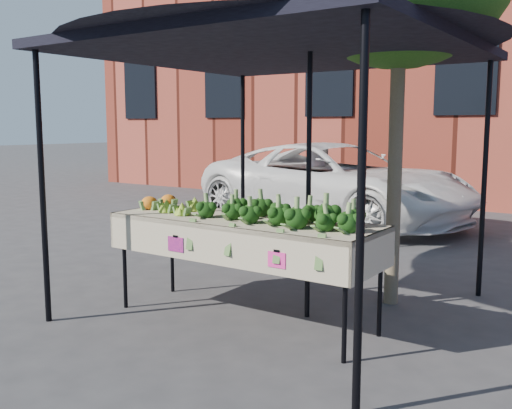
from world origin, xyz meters
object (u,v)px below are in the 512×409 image
table (243,270)px  canopy (279,161)px  vehicle (337,77)px  street_tree (397,99)px

table → canopy: canopy is taller
canopy → table: bearing=-96.4°
table → vehicle: bearing=108.3°
canopy → vehicle: 5.07m
vehicle → table: bearing=-151.0°
street_tree → canopy: bearing=-138.0°
vehicle → street_tree: vehicle is taller
vehicle → street_tree: 4.69m
table → canopy: (0.05, 0.49, 0.92)m
street_tree → vehicle: bearing=123.3°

